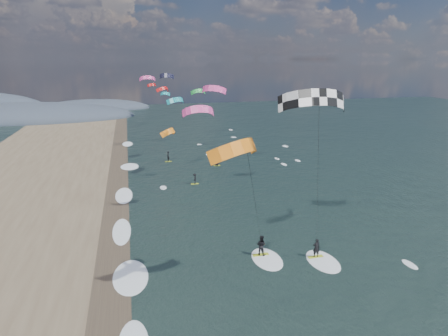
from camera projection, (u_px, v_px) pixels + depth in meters
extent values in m
plane|color=black|center=(277.00, 301.00, 27.80)|extent=(260.00, 260.00, 0.00)
cube|color=#382D23|center=(113.00, 255.00, 34.27)|extent=(3.00, 240.00, 0.00)
ellipsoid|color=#3D4756|center=(25.00, 120.00, 111.39)|extent=(64.00, 24.00, 10.00)
ellipsoid|color=#3D4756|center=(93.00, 109.00, 134.26)|extent=(40.00, 18.00, 7.00)
cube|color=#A9B920|center=(316.00, 257.00, 33.94)|extent=(1.45, 0.43, 0.06)
imported|color=black|center=(316.00, 248.00, 33.68)|extent=(0.68, 0.47, 1.78)
ellipsoid|color=white|center=(323.00, 261.00, 33.28)|extent=(2.60, 4.20, 0.12)
cylinder|color=black|center=(318.00, 184.00, 28.40)|extent=(0.02, 0.02, 15.51)
cube|color=#A9B920|center=(261.00, 255.00, 34.31)|extent=(1.49, 0.46, 0.07)
imported|color=black|center=(261.00, 245.00, 34.04)|extent=(1.16, 1.15, 1.89)
ellipsoid|color=white|center=(267.00, 259.00, 33.65)|extent=(2.60, 4.20, 0.12)
cylinder|color=black|center=(255.00, 202.00, 29.28)|extent=(0.02, 0.02, 12.62)
cube|color=#A9B920|center=(195.00, 184.00, 53.90)|extent=(1.10, 0.35, 0.05)
imported|color=black|center=(195.00, 179.00, 53.68)|extent=(0.89, 1.12, 1.52)
cube|color=#A9B920|center=(217.00, 165.00, 63.18)|extent=(1.10, 0.35, 0.05)
imported|color=black|center=(217.00, 161.00, 62.94)|extent=(0.96, 0.94, 1.67)
cube|color=#A9B920|center=(168.00, 161.00, 65.71)|extent=(1.10, 0.35, 0.05)
imported|color=black|center=(168.00, 156.00, 65.45)|extent=(0.63, 0.76, 1.77)
ellipsoid|color=white|center=(127.00, 277.00, 30.83)|extent=(2.40, 5.40, 0.11)
ellipsoid|color=white|center=(127.00, 231.00, 39.20)|extent=(2.40, 5.40, 0.11)
ellipsoid|color=white|center=(126.00, 195.00, 49.44)|extent=(2.40, 5.40, 0.11)
ellipsoid|color=white|center=(126.00, 167.00, 62.47)|extent=(2.40, 5.40, 0.11)
ellipsoid|color=white|center=(126.00, 144.00, 79.21)|extent=(2.40, 5.40, 0.11)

